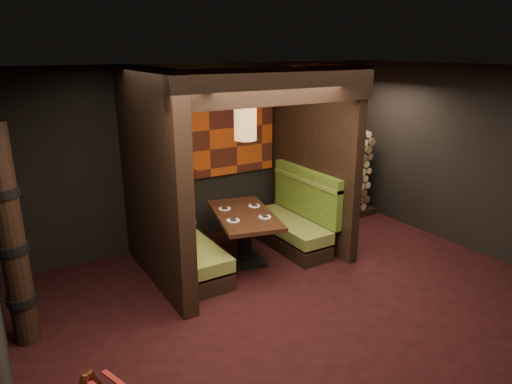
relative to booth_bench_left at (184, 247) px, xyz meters
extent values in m
cube|color=black|center=(0.96, -1.65, -0.41)|extent=(6.50, 5.50, 0.02)
cube|color=black|center=(0.96, -1.65, 2.46)|extent=(6.50, 5.50, 0.02)
cube|color=black|center=(0.96, 1.11, 1.02)|extent=(6.50, 0.02, 2.85)
cube|color=black|center=(4.22, -1.65, 1.02)|extent=(0.02, 5.50, 2.85)
cube|color=black|center=(-0.39, 0.00, 1.02)|extent=(0.20, 2.20, 2.85)
cube|color=black|center=(2.26, 0.05, 1.02)|extent=(0.15, 2.10, 2.85)
cube|color=black|center=(0.94, -0.95, 2.23)|extent=(2.85, 0.18, 0.44)
cube|color=#A73D0F|center=(0.94, 1.06, 1.42)|extent=(2.40, 0.06, 1.55)
cube|color=#A73D0F|center=(-0.27, 0.17, 1.45)|extent=(0.04, 1.85, 1.45)
cube|color=#5D0E09|center=(0.36, 1.00, 0.78)|extent=(0.60, 0.12, 0.07)
cube|color=black|center=(0.11, 0.00, -0.29)|extent=(0.55, 1.60, 0.22)
cube|color=olive|center=(0.11, 0.00, -0.04)|extent=(0.55, 1.60, 0.18)
cube|color=#385914|center=(-0.23, 0.00, 0.35)|extent=(0.12, 1.60, 0.78)
cube|color=olive|center=(-0.23, 0.00, 0.70)|extent=(0.15, 1.60, 0.06)
cube|color=black|center=(1.79, 0.00, -0.29)|extent=(0.55, 1.60, 0.22)
cube|color=olive|center=(1.79, 0.00, -0.04)|extent=(0.55, 1.60, 0.18)
cube|color=#385914|center=(2.12, 0.00, 0.35)|extent=(0.12, 1.60, 0.78)
cube|color=olive|center=(2.12, 0.00, 0.70)|extent=(0.15, 1.60, 0.06)
cube|color=black|center=(0.90, -0.12, -0.37)|extent=(0.67, 0.67, 0.06)
cylinder|color=black|center=(0.90, -0.12, -0.04)|extent=(0.20, 0.20, 0.72)
cube|color=#3A1E12|center=(0.90, -0.12, 0.35)|extent=(1.13, 1.62, 0.06)
cylinder|color=white|center=(0.61, -0.31, 0.38)|extent=(0.18, 0.18, 0.01)
cube|color=black|center=(0.61, -0.31, 0.40)|extent=(0.09, 0.12, 0.02)
cylinder|color=white|center=(1.06, -0.42, 0.38)|extent=(0.18, 0.18, 0.01)
cube|color=black|center=(1.06, -0.42, 0.40)|extent=(0.09, 0.12, 0.02)
cylinder|color=white|center=(0.74, 0.18, 0.38)|extent=(0.18, 0.18, 0.01)
cube|color=black|center=(0.74, 0.18, 0.40)|extent=(0.09, 0.12, 0.02)
cylinder|color=white|center=(1.19, 0.06, 0.38)|extent=(0.18, 0.18, 0.01)
cube|color=black|center=(1.19, 0.06, 0.40)|extent=(0.09, 0.12, 0.02)
cylinder|color=#A57843|center=(0.90, -0.17, 1.69)|extent=(0.31, 0.31, 0.45)
sphere|color=#FFC672|center=(0.90, -0.17, 1.69)|extent=(0.18, 0.18, 0.18)
cylinder|color=black|center=(0.90, -0.17, 2.18)|extent=(0.02, 0.02, 0.54)
cube|color=maroon|center=(-1.57, -2.35, 0.11)|extent=(0.17, 0.38, 0.01)
cylinder|color=black|center=(-2.09, -0.55, 0.80)|extent=(0.26, 0.26, 2.40)
cylinder|color=black|center=(-2.09, -0.55, 0.10)|extent=(0.31, 0.31, 0.09)
cylinder|color=black|center=(-2.09, -0.55, 0.70)|extent=(0.31, 0.31, 0.09)
cylinder|color=black|center=(-2.09, -0.55, 1.30)|extent=(0.31, 0.31, 0.09)
cube|color=black|center=(3.25, 0.70, -0.34)|extent=(1.73, 0.70, 0.12)
cube|color=brown|center=(3.25, 0.70, 0.48)|extent=(1.73, 0.70, 1.52)
cube|color=#680C0C|center=(3.25, 1.03, 1.52)|extent=(1.83, 0.10, 0.56)
cube|color=black|center=(2.35, 0.31, 1.02)|extent=(0.08, 0.08, 2.85)
camera|label=1|loc=(-2.20, -5.51, 2.64)|focal=32.00mm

